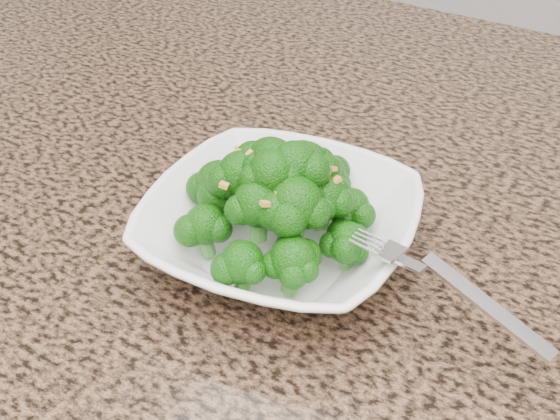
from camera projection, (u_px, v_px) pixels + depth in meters
The scene contains 5 objects.
granite_counter at pixel (311, 192), 0.75m from camera, with size 1.64×1.04×0.03m, color brown.
bowl at pixel (280, 228), 0.63m from camera, with size 0.24×0.24×0.06m, color white.
broccoli_pile at pixel (280, 165), 0.59m from camera, with size 0.21×0.21×0.08m, color #14580A, non-canonical shape.
garlic_topping at pixel (280, 121), 0.56m from camera, with size 0.13×0.13×0.01m, color gold, non-canonical shape.
fork at pixel (416, 266), 0.53m from camera, with size 0.19×0.03×0.01m, color silver, non-canonical shape.
Camera 1 is at (0.29, -0.24, 1.32)m, focal length 45.00 mm.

